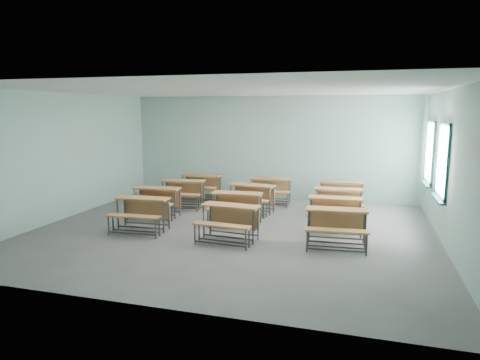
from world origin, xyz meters
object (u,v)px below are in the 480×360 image
object	(u,v)px
desk_unit_r0c1	(229,217)
desk_unit_r3c2	(341,191)
desk_unit_r2c1	(251,194)
desk_unit_r2c2	(338,199)
desk_unit_r0c0	(141,209)
desk_unit_r2c0	(182,189)
desk_unit_r3c0	(200,183)
desk_unit_r1c2	(335,209)
desk_unit_r1c1	(236,204)
desk_unit_r0c2	(337,222)
desk_unit_r1c0	(155,198)
desk_unit_r3c1	(270,187)

from	to	relation	value
desk_unit_r0c1	desk_unit_r3c2	world-z (taller)	same
desk_unit_r2c1	desk_unit_r3c2	world-z (taller)	same
desk_unit_r2c2	desk_unit_r0c0	bearing A→B (deg)	-154.12
desk_unit_r0c0	desk_unit_r2c2	distance (m)	4.93
desk_unit_r2c0	desk_unit_r3c0	distance (m)	1.16
desk_unit_r1c2	desk_unit_r2c1	xyz separation A→B (m)	(-2.31, 1.13, 0.00)
desk_unit_r1c1	desk_unit_r2c1	world-z (taller)	same
desk_unit_r0c2	desk_unit_r3c2	xyz separation A→B (m)	(-0.11, 3.54, 0.00)
desk_unit_r1c0	desk_unit_r3c1	xyz separation A→B (m)	(2.51, 2.44, 0.00)
desk_unit_r3c0	desk_unit_r2c2	bearing A→B (deg)	-18.37
desk_unit_r2c1	desk_unit_r3c1	xyz separation A→B (m)	(0.25, 1.29, 0.00)
desk_unit_r0c1	desk_unit_r2c0	size ratio (longest dim) A/B	0.98
desk_unit_r3c2	desk_unit_r2c2	bearing A→B (deg)	-89.05
desk_unit_r2c0	desk_unit_r3c2	xyz separation A→B (m)	(4.39, 1.09, 0.00)
desk_unit_r1c0	desk_unit_r2c2	size ratio (longest dim) A/B	0.98
desk_unit_r2c1	desk_unit_r3c2	distance (m)	2.63
desk_unit_r1c2	desk_unit_r3c2	size ratio (longest dim) A/B	1.02
desk_unit_r0c1	desk_unit_r2c0	xyz separation A→B (m)	(-2.28, 2.71, 0.00)
desk_unit_r0c1	desk_unit_r1c1	world-z (taller)	same
desk_unit_r0c2	desk_unit_r1c2	bearing A→B (deg)	90.86
desk_unit_r0c1	desk_unit_r3c1	distance (m)	3.86
desk_unit_r0c2	desk_unit_r2c2	size ratio (longest dim) A/B	1.00
desk_unit_r0c2	desk_unit_r3c2	bearing A→B (deg)	87.13
desk_unit_r3c0	desk_unit_r3c2	xyz separation A→B (m)	(4.29, -0.06, 0.00)
desk_unit_r2c2	desk_unit_r3c1	size ratio (longest dim) A/B	1.00
desk_unit_r0c1	desk_unit_r0c2	xyz separation A→B (m)	(2.22, 0.26, 0.00)
desk_unit_r2c2	desk_unit_r3c0	xyz separation A→B (m)	(-4.28, 1.24, 0.00)
desk_unit_r2c0	desk_unit_r3c2	size ratio (longest dim) A/B	1.05
desk_unit_r1c0	desk_unit_r2c2	world-z (taller)	same
desk_unit_r1c1	desk_unit_r1c0	bearing A→B (deg)	174.81
desk_unit_r3c0	desk_unit_r0c2	bearing A→B (deg)	-41.61
desk_unit_r3c1	desk_unit_r3c2	xyz separation A→B (m)	(2.07, -0.05, 0.00)
desk_unit_r0c2	desk_unit_r1c2	size ratio (longest dim) A/B	1.01
desk_unit_r0c2	desk_unit_r1c0	size ratio (longest dim) A/B	1.02
desk_unit_r0c0	desk_unit_r0c1	xyz separation A→B (m)	(2.16, -0.16, 0.00)
desk_unit_r0c0	desk_unit_r2c1	bearing A→B (deg)	47.52
desk_unit_r3c2	desk_unit_r3c0	bearing A→B (deg)	-179.44
desk_unit_r1c1	desk_unit_r2c1	distance (m)	1.22
desk_unit_r0c2	desk_unit_r1c2	xyz separation A→B (m)	(-0.11, 1.17, 0.00)
desk_unit_r0c1	desk_unit_r0c0	bearing A→B (deg)	-179.47
desk_unit_r1c1	desk_unit_r2c2	xyz separation A→B (m)	(2.35, 1.28, 0.00)
desk_unit_r3c1	desk_unit_r3c2	world-z (taller)	same
desk_unit_r2c0	desk_unit_r1c1	bearing A→B (deg)	-40.35
desk_unit_r1c1	desk_unit_r2c0	world-z (taller)	same
desk_unit_r1c1	desk_unit_r3c0	world-z (taller)	same
desk_unit_r0c2	desk_unit_r2c0	bearing A→B (deg)	146.85
desk_unit_r0c0	desk_unit_r3c0	distance (m)	3.71
desk_unit_r2c0	desk_unit_r3c2	bearing A→B (deg)	7.58
desk_unit_r0c0	desk_unit_r0c1	distance (m)	2.17
desk_unit_r0c0	desk_unit_r1c2	bearing A→B (deg)	13.24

